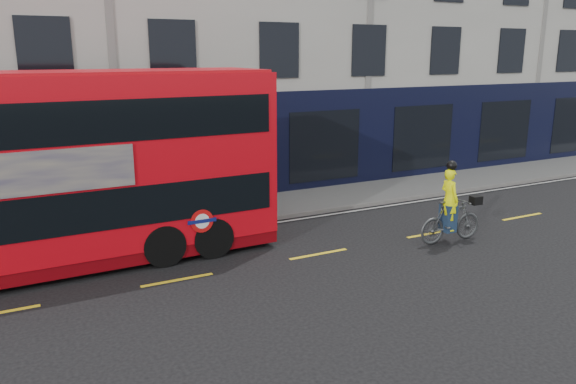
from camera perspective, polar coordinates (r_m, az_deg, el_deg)
ground at (r=12.86m, az=-9.25°, el=-11.15°), size 120.00×120.00×0.00m
pavement at (r=18.76m, az=-15.46°, el=-3.15°), size 60.00×3.00×0.12m
kerb at (r=17.35m, az=-14.42°, el=-4.46°), size 60.00×0.12×0.13m
road_edge_line at (r=17.09m, az=-14.18°, el=-4.94°), size 58.00×0.10×0.01m
lane_dashes at (r=14.18m, az=-11.16°, el=-8.76°), size 58.00×0.12×0.01m
bus at (r=15.22m, az=-24.62°, el=1.85°), size 12.42×3.06×4.98m
cyclist at (r=17.03m, az=16.18°, el=-2.28°), size 2.14×0.70×2.45m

